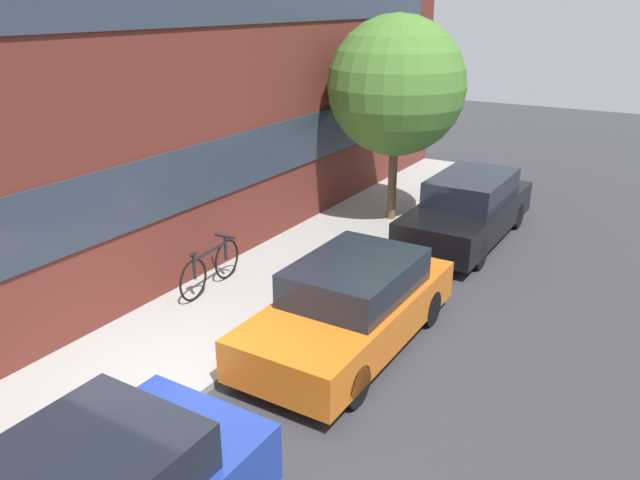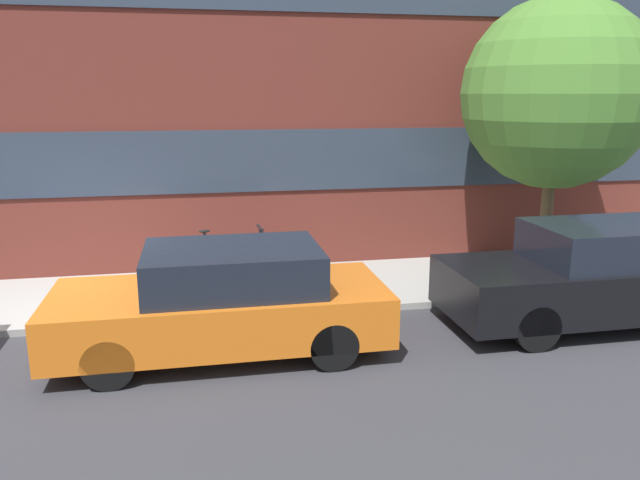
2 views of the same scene
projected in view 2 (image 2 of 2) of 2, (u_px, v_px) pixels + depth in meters
ground_plane at (56, 334)px, 8.58m from camera, size 56.00×56.00×0.00m
sidewalk_strip at (72, 301)px, 9.79m from camera, size 28.00×2.55×0.10m
rowhouse_facade at (66, 4)px, 10.36m from camera, size 28.00×1.02×9.35m
parked_car_orange at (224, 301)px, 7.86m from camera, size 4.16×1.75×1.37m
parked_car_black at (605, 275)px, 8.87m from camera, size 4.54×1.66×1.45m
bicycle at (233, 253)px, 10.85m from camera, size 1.79×0.44×0.86m
street_tree at (557, 94)px, 10.18m from camera, size 3.11×3.11×4.68m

